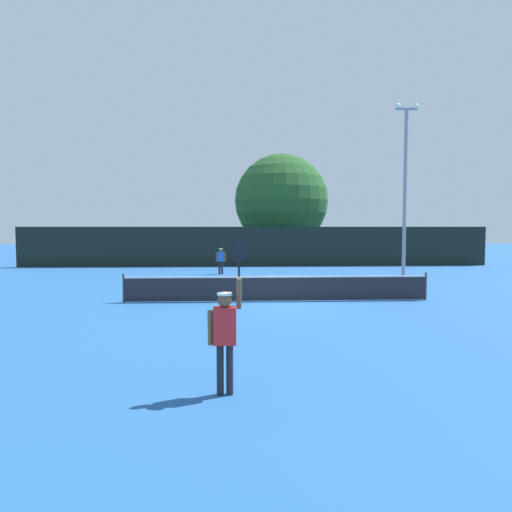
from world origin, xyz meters
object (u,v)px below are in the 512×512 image
(tennis_ball, at_px, (214,314))
(parked_car_far, at_px, (360,250))
(parked_car_mid, at_px, (331,250))
(player_serving, at_px, (225,327))
(large_tree, at_px, (281,201))
(player_receiving, at_px, (221,259))
(light_pole, at_px, (405,183))
(parked_car_near, at_px, (269,251))

(tennis_ball, relative_size, parked_car_far, 0.02)
(parked_car_mid, relative_size, parked_car_far, 0.97)
(player_serving, height_order, tennis_ball, player_serving)
(player_serving, xyz_separation_m, large_tree, (4.19, 31.33, 3.87))
(player_serving, height_order, player_receiving, player_serving)
(light_pole, height_order, parked_car_far, light_pole)
(player_serving, bearing_deg, parked_car_far, 70.90)
(player_serving, bearing_deg, player_receiving, 91.77)
(parked_car_near, xyz_separation_m, parked_car_far, (8.13, 0.38, 0.00))
(tennis_ball, height_order, light_pole, light_pole)
(player_receiving, bearing_deg, parked_car_mid, -125.13)
(light_pole, xyz_separation_m, parked_car_far, (2.62, 17.54, -4.26))
(tennis_ball, xyz_separation_m, parked_car_mid, (9.36, 26.37, 0.74))
(large_tree, distance_m, parked_car_near, 4.48)
(player_receiving, xyz_separation_m, tennis_ball, (0.14, -12.88, -0.90))
(player_receiving, bearing_deg, player_serving, 91.77)
(player_receiving, relative_size, parked_car_far, 0.35)
(tennis_ball, relative_size, parked_car_mid, 0.02)
(player_serving, xyz_separation_m, parked_car_far, (11.34, 32.77, -0.37))
(player_serving, xyz_separation_m, player_receiving, (-0.62, 19.95, -0.21))
(large_tree, xyz_separation_m, parked_car_mid, (4.69, 2.11, -4.24))
(light_pole, xyz_separation_m, parked_car_mid, (0.15, 18.21, -4.26))
(player_receiving, distance_m, large_tree, 13.01)
(light_pole, bearing_deg, parked_car_near, 107.78)
(tennis_ball, height_order, parked_car_mid, parked_car_mid)
(tennis_ball, distance_m, parked_car_mid, 27.99)
(parked_car_near, distance_m, parked_car_far, 8.14)
(large_tree, distance_m, parked_car_mid, 6.66)
(parked_car_mid, bearing_deg, player_receiving, -126.13)
(player_receiving, relative_size, parked_car_near, 0.36)
(parked_car_near, height_order, parked_car_mid, same)
(parked_car_near, distance_m, parked_car_mid, 5.76)
(player_receiving, relative_size, parked_car_mid, 0.36)
(light_pole, xyz_separation_m, large_tree, (-4.53, 16.10, -0.02))
(player_serving, distance_m, parked_car_far, 34.68)
(parked_car_mid, xyz_separation_m, parked_car_far, (2.47, -0.67, 0.00))
(light_pole, relative_size, parked_car_far, 2.04)
(tennis_ball, relative_size, light_pole, 0.01)
(tennis_ball, distance_m, light_pole, 13.27)
(large_tree, distance_m, parked_car_far, 8.44)
(player_receiving, bearing_deg, parked_car_far, -133.02)
(large_tree, bearing_deg, player_serving, -97.61)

